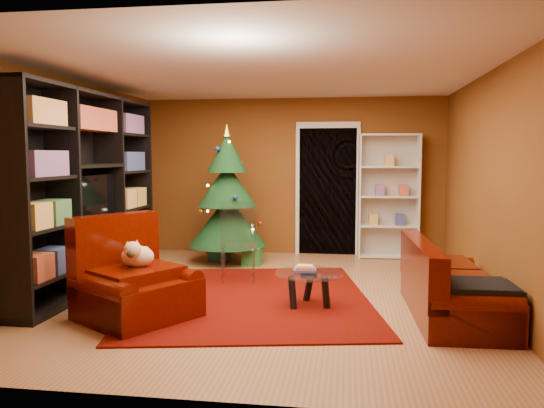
# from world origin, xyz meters

# --- Properties ---
(floor) EXTENTS (5.00, 5.50, 0.05)m
(floor) POSITION_xyz_m (0.00, 0.00, -0.03)
(floor) COLOR #915D3A
(floor) RESTS_ON ground
(ceiling) EXTENTS (5.00, 5.50, 0.05)m
(ceiling) POSITION_xyz_m (0.00, 0.00, 2.62)
(ceiling) COLOR silver
(ceiling) RESTS_ON wall_back
(wall_back) EXTENTS (5.00, 0.05, 2.60)m
(wall_back) POSITION_xyz_m (0.00, 2.77, 1.30)
(wall_back) COLOR brown
(wall_back) RESTS_ON ground
(wall_left) EXTENTS (0.05, 5.50, 2.60)m
(wall_left) POSITION_xyz_m (-2.52, 0.00, 1.30)
(wall_left) COLOR brown
(wall_left) RESTS_ON ground
(wall_right) EXTENTS (0.05, 5.50, 2.60)m
(wall_right) POSITION_xyz_m (2.52, 0.00, 1.30)
(wall_right) COLOR brown
(wall_right) RESTS_ON ground
(doorway) EXTENTS (1.06, 0.60, 2.16)m
(doorway) POSITION_xyz_m (0.60, 2.73, 1.05)
(doorway) COLOR black
(doorway) RESTS_ON floor
(rug) EXTENTS (3.18, 3.53, 0.02)m
(rug) POSITION_xyz_m (-0.16, -0.18, 0.01)
(rug) COLOR #530701
(rug) RESTS_ON floor
(media_unit) EXTENTS (0.51, 3.16, 2.42)m
(media_unit) POSITION_xyz_m (-2.27, 0.08, 1.21)
(media_unit) COLOR black
(media_unit) RESTS_ON floor
(christmas_tree) EXTENTS (1.26, 1.26, 2.14)m
(christmas_tree) POSITION_xyz_m (-0.90, 1.86, 1.04)
(christmas_tree) COLOR black
(christmas_tree) RESTS_ON floor
(gift_box_teal) EXTENTS (0.39, 0.39, 0.32)m
(gift_box_teal) POSITION_xyz_m (-1.04, 1.98, 0.16)
(gift_box_teal) COLOR #20646E
(gift_box_teal) RESTS_ON floor
(gift_box_green) EXTENTS (0.29, 0.29, 0.28)m
(gift_box_green) POSITION_xyz_m (-0.48, 1.69, 0.14)
(gift_box_green) COLOR #236D2C
(gift_box_green) RESTS_ON floor
(gift_box_red) EXTENTS (0.21, 0.21, 0.21)m
(gift_box_red) POSITION_xyz_m (-1.34, 2.59, 0.10)
(gift_box_red) COLOR maroon
(gift_box_red) RESTS_ON floor
(white_bookshelf) EXTENTS (0.96, 0.39, 2.05)m
(white_bookshelf) POSITION_xyz_m (1.58, 2.57, 0.99)
(white_bookshelf) COLOR white
(white_bookshelf) RESTS_ON floor
(armchair) EXTENTS (1.49, 1.49, 0.84)m
(armchair) POSITION_xyz_m (-1.17, -1.08, 0.42)
(armchair) COLOR #3D0801
(armchair) RESTS_ON rug
(dog) EXTENTS (0.47, 0.50, 0.27)m
(dog) POSITION_xyz_m (-1.18, -1.02, 0.63)
(dog) COLOR beige
(dog) RESTS_ON armchair
(sofa) EXTENTS (0.88, 1.86, 0.79)m
(sofa) POSITION_xyz_m (2.02, -0.55, 0.40)
(sofa) COLOR #3D0801
(sofa) RESTS_ON rug
(coffee_table) EXTENTS (0.80, 0.80, 0.47)m
(coffee_table) POSITION_xyz_m (0.53, -0.42, 0.20)
(coffee_table) COLOR gray
(coffee_table) RESTS_ON rug
(acrylic_chair) EXTENTS (0.57, 0.61, 0.94)m
(acrylic_chair) POSITION_xyz_m (-0.48, 0.61, 0.47)
(acrylic_chair) COLOR #66605B
(acrylic_chair) RESTS_ON rug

